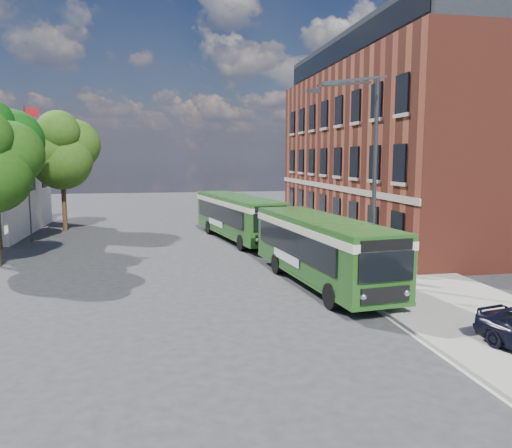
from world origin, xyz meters
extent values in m
plane|color=#2B2B2D|center=(0.00, 0.00, 0.00)|extent=(120.00, 120.00, 0.00)
cube|color=gray|center=(7.00, 8.00, 0.07)|extent=(6.00, 48.00, 0.15)
cube|color=beige|center=(3.95, 8.00, 0.01)|extent=(0.12, 48.00, 0.01)
cube|color=maroon|center=(14.00, 12.00, 6.00)|extent=(12.00, 26.00, 12.00)
cube|color=#B5A999|center=(7.96, 12.00, 3.60)|extent=(0.12, 26.00, 0.35)
cube|color=black|center=(14.00, 12.00, 13.10)|extent=(10.80, 24.80, 2.20)
cube|color=black|center=(8.57, 12.00, 13.10)|extent=(0.08, 24.00, 1.40)
cylinder|color=#35373A|center=(-12.50, 13.00, 4.50)|extent=(0.10, 0.10, 9.00)
cube|color=#A01218|center=(-12.05, 13.00, 8.60)|extent=(0.90, 0.02, 0.60)
cylinder|color=#35373A|center=(5.20, -2.00, 0.15)|extent=(0.44, 0.44, 0.30)
cylinder|color=#35373A|center=(5.20, -2.00, 4.50)|extent=(0.18, 0.18, 9.00)
cube|color=#35373A|center=(3.96, -2.60, 8.80)|extent=(2.58, 0.46, 0.37)
cube|color=#35373A|center=(3.96, -1.40, 8.80)|extent=(2.58, 0.46, 0.37)
cube|color=#35373A|center=(2.73, -3.08, 8.55)|extent=(0.55, 0.22, 0.16)
cube|color=#35373A|center=(2.73, -0.92, 8.55)|extent=(0.55, 0.22, 0.16)
cylinder|color=#35373A|center=(5.60, -4.20, 1.25)|extent=(0.08, 0.08, 2.50)
cube|color=red|center=(5.60, -4.20, 2.35)|extent=(0.35, 0.04, 0.35)
cube|color=#215219|center=(3.08, -1.25, 1.77)|extent=(3.67, 10.88, 2.45)
cube|color=#215219|center=(3.08, -1.25, 0.50)|extent=(3.72, 10.92, 0.14)
cube|color=black|center=(1.78, -1.10, 1.90)|extent=(1.07, 8.82, 1.10)
cube|color=black|center=(4.32, -0.81, 1.90)|extent=(1.07, 8.82, 1.10)
cube|color=beige|center=(3.08, -1.25, 2.60)|extent=(3.74, 10.94, 0.32)
cube|color=#215219|center=(3.08, -1.25, 2.96)|extent=(3.56, 10.77, 0.12)
cube|color=black|center=(3.68, -6.58, 1.95)|extent=(2.15, 0.32, 1.05)
cube|color=black|center=(3.68, -6.59, 2.70)|extent=(2.00, 0.30, 0.38)
cube|color=black|center=(3.68, -6.59, 0.95)|extent=(1.90, 0.29, 0.55)
sphere|color=silver|center=(2.84, -6.67, 0.95)|extent=(0.26, 0.26, 0.26)
sphere|color=silver|center=(4.52, -6.48, 0.95)|extent=(0.26, 0.26, 0.26)
cube|color=black|center=(2.49, 4.08, 2.00)|extent=(2.00, 0.30, 0.90)
cube|color=white|center=(1.69, -0.40, 1.15)|extent=(0.40, 3.18, 0.45)
cylinder|color=black|center=(2.31, -4.89, 0.50)|extent=(0.39, 1.02, 1.00)
cylinder|color=black|center=(4.64, -4.63, 0.50)|extent=(0.39, 1.02, 1.00)
cylinder|color=black|center=(1.64, 1.13, 0.50)|extent=(0.39, 1.02, 1.00)
cylinder|color=black|center=(3.96, 1.39, 0.50)|extent=(0.39, 1.02, 1.00)
cube|color=#23581A|center=(1.28, 11.71, 1.77)|extent=(4.61, 12.11, 2.45)
cube|color=#23581A|center=(1.28, 11.71, 0.50)|extent=(4.66, 12.15, 0.14)
cube|color=black|center=(-0.04, 11.77, 1.90)|extent=(1.90, 9.90, 1.10)
cube|color=black|center=(2.48, 12.24, 1.90)|extent=(1.90, 9.90, 1.10)
cube|color=beige|center=(1.28, 11.71, 2.60)|extent=(4.68, 12.18, 0.32)
cube|color=#23581A|center=(1.28, 11.71, 2.96)|extent=(4.49, 11.99, 0.12)
cube|color=black|center=(2.36, 5.85, 1.95)|extent=(2.13, 0.47, 1.05)
cube|color=black|center=(2.36, 5.84, 2.70)|extent=(1.98, 0.44, 0.38)
cube|color=black|center=(2.36, 5.84, 0.95)|extent=(1.88, 0.42, 0.55)
sphere|color=silver|center=(1.52, 5.71, 0.95)|extent=(0.26, 0.26, 0.26)
sphere|color=silver|center=(3.19, 6.02, 0.95)|extent=(0.26, 0.26, 0.26)
cube|color=black|center=(0.20, 17.56, 2.00)|extent=(1.98, 0.44, 0.90)
cube|color=white|center=(-0.17, 12.46, 1.15)|extent=(0.62, 3.15, 0.45)
cylinder|color=black|center=(0.87, 7.44, 0.50)|extent=(0.46, 1.03, 1.00)
cylinder|color=black|center=(3.17, 7.86, 0.50)|extent=(0.46, 1.03, 1.00)
cylinder|color=black|center=(-0.44, 14.57, 0.50)|extent=(0.46, 1.03, 1.00)
cylinder|color=black|center=(1.86, 14.99, 0.50)|extent=(0.46, 1.03, 1.00)
imported|color=black|center=(6.15, -1.76, 1.11)|extent=(0.79, 0.61, 1.91)
imported|color=black|center=(7.08, -0.64, 1.02)|extent=(1.04, 0.95, 1.73)
sphere|color=#1D430E|center=(-11.62, 6.11, 5.87)|extent=(3.44, 3.44, 3.44)
sphere|color=#0D3F0C|center=(-12.98, 11.54, 6.71)|extent=(3.93, 3.93, 3.93)
cylinder|color=#3A2615|center=(-11.32, 18.45, 1.96)|extent=(0.36, 0.36, 3.91)
sphere|color=#2C5013|center=(-11.32, 18.45, 5.52)|extent=(4.63, 4.63, 4.63)
sphere|color=#2C5013|center=(-10.43, 19.16, 6.67)|extent=(3.91, 3.91, 3.91)
sphere|color=#2C5013|center=(-12.12, 17.83, 6.23)|extent=(3.56, 3.56, 3.56)
sphere|color=#2C5013|center=(-11.32, 17.56, 7.56)|extent=(3.20, 3.20, 3.20)
camera|label=1|loc=(-3.85, -22.24, 5.68)|focal=35.00mm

